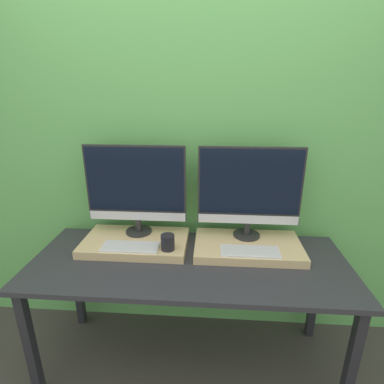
{
  "coord_description": "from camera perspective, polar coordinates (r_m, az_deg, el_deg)",
  "views": [
    {
      "loc": [
        0.13,
        -1.16,
        1.73
      ],
      "look_at": [
        0.0,
        0.59,
        1.12
      ],
      "focal_mm": 28.0,
      "sensor_mm": 36.0,
      "label": 1
    }
  ],
  "objects": [
    {
      "name": "mug",
      "position": [
        1.78,
        -4.65,
        -9.52
      ],
      "size": [
        0.08,
        0.08,
        0.09
      ],
      "color": "black",
      "rests_on": "wooden_riser_left"
    },
    {
      "name": "keyboard_right",
      "position": [
        1.8,
        10.99,
        -11.01
      ],
      "size": [
        0.34,
        0.13,
        0.01
      ],
      "color": "silver",
      "rests_on": "wooden_riser_right"
    },
    {
      "name": "keyboard_left",
      "position": [
        1.85,
        -11.64,
        -10.17
      ],
      "size": [
        0.34,
        0.13,
        0.01
      ],
      "color": "silver",
      "rests_on": "wooden_riser_left"
    },
    {
      "name": "wooden_riser_right",
      "position": [
        1.91,
        10.55,
        -10.17
      ],
      "size": [
        0.65,
        0.38,
        0.05
      ],
      "color": "#D6B77F",
      "rests_on": "workbench"
    },
    {
      "name": "monitor_right",
      "position": [
        1.86,
        10.91,
        0.56
      ],
      "size": [
        0.63,
        0.17,
        0.58
      ],
      "color": "#282828",
      "rests_on": "wooden_riser_right"
    },
    {
      "name": "wall_back",
      "position": [
        2.0,
        0.41,
        6.73
      ],
      "size": [
        8.0,
        0.04,
        2.6
      ],
      "color": "#66B75B",
      "rests_on": "ground_plane"
    },
    {
      "name": "workbench",
      "position": [
        1.84,
        -0.56,
        -14.92
      ],
      "size": [
        1.85,
        0.72,
        0.78
      ],
      "color": "#2D2D33",
      "rests_on": "ground_plane"
    },
    {
      "name": "monitor_left",
      "position": [
        1.91,
        -10.64,
        1.06
      ],
      "size": [
        0.63,
        0.17,
        0.58
      ],
      "color": "#282828",
      "rests_on": "wooden_riser_left"
    },
    {
      "name": "wooden_riser_left",
      "position": [
        1.96,
        -10.69,
        -9.41
      ],
      "size": [
        0.65,
        0.38,
        0.05
      ],
      "color": "#D6B77F",
      "rests_on": "workbench"
    }
  ]
}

